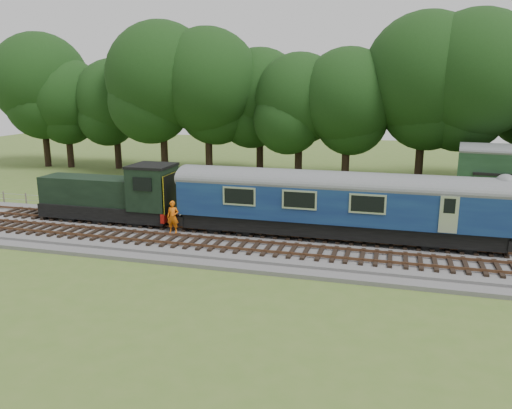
% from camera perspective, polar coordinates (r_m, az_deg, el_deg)
% --- Properties ---
extents(ground, '(120.00, 120.00, 0.00)m').
position_cam_1_polar(ground, '(28.50, -2.05, -4.46)').
color(ground, '#4B6926').
rests_on(ground, ground).
extents(ballast, '(70.00, 7.00, 0.35)m').
position_cam_1_polar(ballast, '(28.45, -2.05, -4.12)').
color(ballast, '#4C4C4F').
rests_on(ballast, ground).
extents(track_north, '(67.20, 2.40, 0.21)m').
position_cam_1_polar(track_north, '(29.66, -1.24, -2.90)').
color(track_north, black).
rests_on(track_north, ballast).
extents(track_south, '(67.20, 2.40, 0.21)m').
position_cam_1_polar(track_south, '(26.93, -3.08, -4.62)').
color(track_south, black).
rests_on(track_south, ballast).
extents(fence, '(64.00, 0.12, 1.00)m').
position_cam_1_polar(fence, '(32.64, 0.32, -2.13)').
color(fence, '#6B6054').
rests_on(fence, ground).
extents(tree_line, '(70.00, 8.00, 18.00)m').
position_cam_1_polar(tree_line, '(49.34, 5.64, 3.11)').
color(tree_line, black).
rests_on(tree_line, ground).
extents(dmu_railcar, '(18.05, 2.86, 3.88)m').
position_cam_1_polar(dmu_railcar, '(28.10, 9.13, 0.62)').
color(dmu_railcar, black).
rests_on(dmu_railcar, ground).
extents(shunter_loco, '(8.91, 2.60, 3.38)m').
position_cam_1_polar(shunter_loco, '(32.75, -15.89, 0.96)').
color(shunter_loco, black).
rests_on(shunter_loco, ground).
extents(worker, '(0.74, 0.53, 1.91)m').
position_cam_1_polar(worker, '(29.45, -9.48, -1.41)').
color(worker, '#E05F0B').
rests_on(worker, ballast).
extents(shed, '(3.21, 3.21, 2.46)m').
position_cam_1_polar(shed, '(42.45, 25.31, 1.92)').
color(shed, '#16311A').
rests_on(shed, ground).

